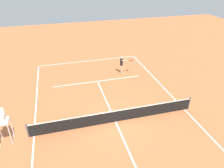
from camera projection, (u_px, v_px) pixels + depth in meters
ground_plane at (116, 122)px, 14.97m from camera, size 60.00×60.00×0.00m
court_lines at (116, 122)px, 14.97m from camera, size 11.05×22.37×0.01m
tennis_net at (116, 116)px, 14.72m from camera, size 11.65×0.10×1.07m
player_serving at (122, 63)px, 21.13m from camera, size 1.27×0.80×1.81m
tennis_ball at (126, 81)px, 20.06m from camera, size 0.07×0.07×0.07m
umpire_chair at (1, 121)px, 12.54m from camera, size 0.80×0.80×2.41m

